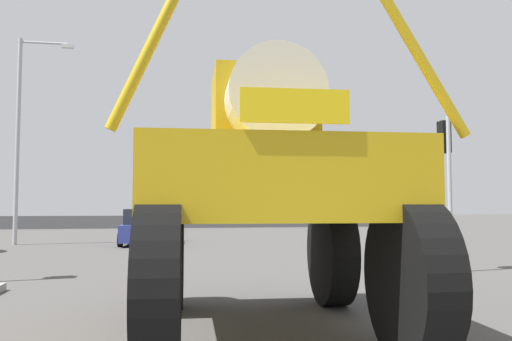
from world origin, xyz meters
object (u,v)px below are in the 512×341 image
at_px(oversize_sprayer, 266,190).
at_px(sedan_ahead, 145,228).
at_px(streetlight_far_left, 22,129).
at_px(traffic_signal_near_right, 446,158).

relative_size(oversize_sprayer, sedan_ahead, 1.23).
bearing_deg(streetlight_far_left, oversize_sprayer, -65.13).
height_order(oversize_sprayer, streetlight_far_left, streetlight_far_left).
height_order(sedan_ahead, traffic_signal_near_right, traffic_signal_near_right).
xyz_separation_m(oversize_sprayer, traffic_signal_near_right, (5.76, 5.37, 1.00)).
height_order(oversize_sprayer, traffic_signal_near_right, oversize_sprayer).
relative_size(sedan_ahead, streetlight_far_left, 0.47).
distance_m(sedan_ahead, traffic_signal_near_right, 13.48).
distance_m(traffic_signal_near_right, streetlight_far_left, 17.50).
bearing_deg(oversize_sprayer, traffic_signal_near_right, -45.01).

